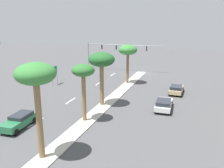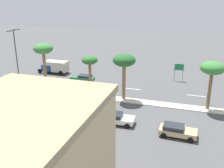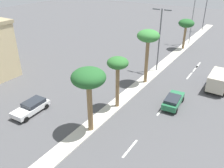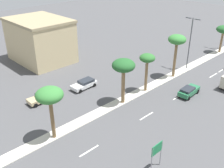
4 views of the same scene
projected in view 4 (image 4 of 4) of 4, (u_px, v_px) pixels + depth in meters
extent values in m
plane|color=#4C4C4F|center=(157.00, 83.00, 45.40)|extent=(160.00, 160.00, 0.00)
cube|color=beige|center=(185.00, 69.00, 50.88)|extent=(1.80, 79.63, 0.12)
cube|color=silver|center=(89.00, 151.00, 29.96)|extent=(0.20, 2.80, 0.01)
cube|color=silver|center=(146.00, 116.00, 36.33)|extent=(0.20, 2.80, 0.01)
cube|color=silver|center=(178.00, 97.00, 41.22)|extent=(0.20, 2.80, 0.01)
cube|color=silver|center=(213.00, 75.00, 48.37)|extent=(0.20, 2.80, 0.01)
cube|color=silver|center=(222.00, 70.00, 50.48)|extent=(0.20, 2.80, 0.01)
cylinder|color=gray|center=(152.00, 160.00, 26.40)|extent=(0.10, 0.10, 3.17)
cylinder|color=gray|center=(161.00, 153.00, 27.34)|extent=(0.10, 0.10, 3.17)
cube|color=#19723F|center=(157.00, 149.00, 26.42)|extent=(0.08, 1.68, 1.17)
cube|color=#C6B284|center=(41.00, 41.00, 53.45)|extent=(12.52, 9.34, 8.10)
cube|color=tan|center=(38.00, 20.00, 51.52)|extent=(12.82, 9.64, 0.50)
cylinder|color=brown|center=(52.00, 119.00, 30.91)|extent=(0.45, 0.45, 5.25)
ellipsoid|color=#387F38|center=(49.00, 95.00, 29.48)|extent=(3.20, 3.20, 1.76)
cylinder|color=olive|center=(123.00, 86.00, 38.33)|extent=(0.53, 0.53, 5.36)
ellipsoid|color=#235B28|center=(124.00, 65.00, 36.86)|extent=(3.33, 3.33, 1.83)
cylinder|color=olive|center=(146.00, 76.00, 41.75)|extent=(0.45, 0.45, 5.17)
ellipsoid|color=#2D6B2D|center=(147.00, 58.00, 40.40)|extent=(2.44, 2.44, 1.34)
cylinder|color=olive|center=(175.00, 60.00, 46.39)|extent=(0.48, 0.48, 6.32)
ellipsoid|color=#387F38|center=(177.00, 39.00, 44.74)|extent=(3.07, 3.07, 1.69)
cylinder|color=olive|center=(221.00, 42.00, 58.34)|extent=(0.46, 0.46, 4.63)
ellipsoid|color=#235B28|center=(224.00, 29.00, 57.06)|extent=(3.06, 3.06, 1.68)
cylinder|color=#515459|center=(190.00, 44.00, 48.92)|extent=(0.20, 0.20, 9.71)
cube|color=#515459|center=(189.00, 18.00, 47.39)|extent=(1.10, 0.24, 0.16)
cube|color=#515459|center=(198.00, 19.00, 46.24)|extent=(1.10, 0.24, 0.16)
cube|color=#287047|center=(189.00, 91.00, 41.46)|extent=(1.95, 4.35, 0.69)
cube|color=#262B33|center=(188.00, 89.00, 40.87)|extent=(1.67, 2.43, 0.35)
cylinder|color=black|center=(189.00, 88.00, 43.09)|extent=(0.26, 0.65, 0.64)
cylinder|color=black|center=(198.00, 91.00, 42.11)|extent=(0.26, 0.65, 0.64)
cylinder|color=black|center=(179.00, 95.00, 41.12)|extent=(0.26, 0.65, 0.64)
cylinder|color=black|center=(189.00, 98.00, 40.14)|extent=(0.26, 0.65, 0.64)
cube|color=silver|center=(84.00, 85.00, 43.57)|extent=(2.05, 4.48, 0.57)
cube|color=#262B33|center=(86.00, 81.00, 43.70)|extent=(1.78, 2.49, 0.45)
cylinder|color=black|center=(80.00, 91.00, 42.15)|extent=(0.25, 0.65, 0.64)
cylinder|color=black|center=(73.00, 88.00, 43.24)|extent=(0.25, 0.65, 0.64)
cylinder|color=black|center=(94.00, 85.00, 44.15)|extent=(0.25, 0.65, 0.64)
cylinder|color=black|center=(87.00, 82.00, 45.25)|extent=(0.25, 0.65, 0.64)
cube|color=tan|center=(41.00, 98.00, 39.53)|extent=(1.94, 4.12, 0.57)
cube|color=#262B33|center=(44.00, 94.00, 39.61)|extent=(1.70, 2.29, 0.44)
cylinder|color=black|center=(36.00, 105.00, 38.24)|extent=(0.24, 0.65, 0.64)
cylinder|color=black|center=(30.00, 101.00, 39.37)|extent=(0.24, 0.65, 0.64)
cylinder|color=black|center=(53.00, 99.00, 39.95)|extent=(0.24, 0.65, 0.64)
cylinder|color=black|center=(47.00, 95.00, 41.08)|extent=(0.24, 0.65, 0.64)
cylinder|color=black|center=(221.00, 86.00, 43.52)|extent=(0.28, 0.90, 0.90)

